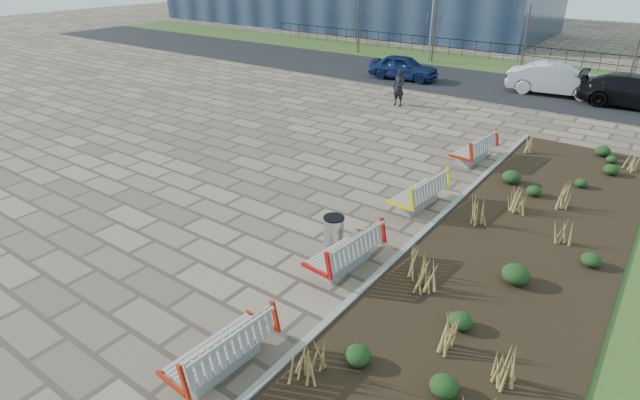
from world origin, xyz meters
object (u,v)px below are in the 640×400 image
Objects in this scene: bench_b at (343,249)px; car_silver at (556,79)px; bench_c at (418,191)px; car_blue at (404,67)px; lamp_west at (432,16)px; bench_a at (219,346)px; litter_bin at (334,232)px; pedestrian at (399,88)px; car_black at (638,92)px; bench_d at (473,148)px.

car_silver is at bearing 95.38° from bench_b.
bench_c is 0.51× the size of car_blue.
lamp_west reaches higher than car_silver.
litter_bin is (-0.73, 4.67, -0.09)m from bench_a.
litter_bin is 0.17× the size of car_silver.
pedestrian reaches higher than car_black.
bench_c is 1.20× the size of pedestrian.
bench_a and bench_c have the same top height.
car_black is at bearing -89.63° from car_blue.
car_silver is 3.79m from car_black.
car_silver is (0.08, 20.12, 0.32)m from bench_b.
bench_c is 16.17m from car_silver.
bench_b is 0.43× the size of car_silver.
car_silver is at bearing 82.08° from car_black.
car_blue is at bearing 124.39° from bench_c.
bench_b is (0.00, 4.01, 0.00)m from bench_a.
car_blue is at bearing 120.48° from pedestrian.
pedestrian is 0.29× the size of lamp_west.
bench_c is 16.80m from car_blue.
litter_bin is 19.48m from car_silver.
car_silver reaches higher than bench_c.
bench_d is 0.40× the size of car_black.
car_silver is (0.08, 11.71, 0.32)m from bench_d.
pedestrian is 5.75m from car_blue.
lamp_west is (-9.00, 28.13, 2.54)m from bench_a.
car_black reaches higher than litter_bin.
bench_b is at bearing -69.54° from lamp_west.
car_black is at bearing 81.89° from bench_c.
bench_b is 20.12m from car_silver.
bench_a is at bearing -72.26° from lamp_west.
bench_d is (0.00, 8.40, 0.00)m from bench_b.
bench_a is 1.00× the size of bench_c.
car_silver is (0.08, 24.12, 0.32)m from bench_a.
bench_a is 24.08m from car_blue.
car_blue is (-8.10, 18.67, 0.22)m from bench_b.
bench_d is at bearing 158.24° from car_black.
car_blue reaches higher than bench_a.
car_silver is at bearing 95.28° from bench_c.
bench_d is 0.35× the size of lamp_west.
litter_bin is 0.46× the size of pedestrian.
bench_a is at bearing -84.40° from bench_b.
car_silver is (0.81, 19.46, 0.41)m from litter_bin.
litter_bin is (-0.73, -7.74, -0.09)m from bench_d.
litter_bin is 25.02m from lamp_west.
car_blue is 6.00m from lamp_west.
car_blue is 0.84× the size of car_silver.
bench_d is 12.03m from car_black.
car_black is 0.88× the size of lamp_west.
pedestrian reaches higher than bench_b.
bench_c and bench_d have the same top height.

